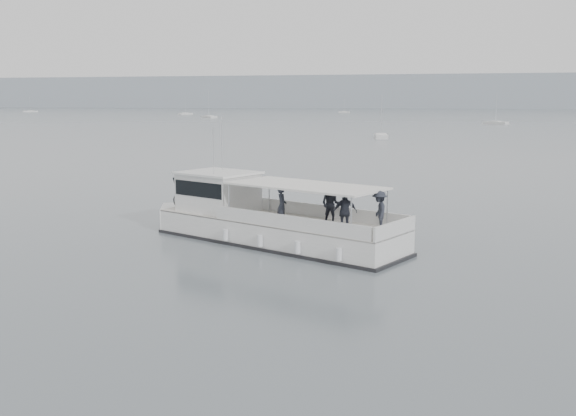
# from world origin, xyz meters

# --- Properties ---
(ground) EXTENTS (1400.00, 1400.00, 0.00)m
(ground) POSITION_xyz_m (0.00, 0.00, 0.00)
(ground) COLOR #545F63
(ground) RESTS_ON ground
(headland) EXTENTS (1400.00, 90.00, 28.00)m
(headland) POSITION_xyz_m (0.00, 560.00, 14.00)
(headland) COLOR #939EA8
(headland) RESTS_ON ground
(tour_boat) EXTENTS (12.87, 7.98, 5.63)m
(tour_boat) POSITION_xyz_m (-2.60, -0.07, 0.92)
(tour_boat) COLOR white
(tour_boat) RESTS_ON ground
(moored_fleet) EXTENTS (407.19, 363.20, 10.24)m
(moored_fleet) POSITION_xyz_m (-19.23, 192.21, 0.36)
(moored_fleet) COLOR white
(moored_fleet) RESTS_ON ground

